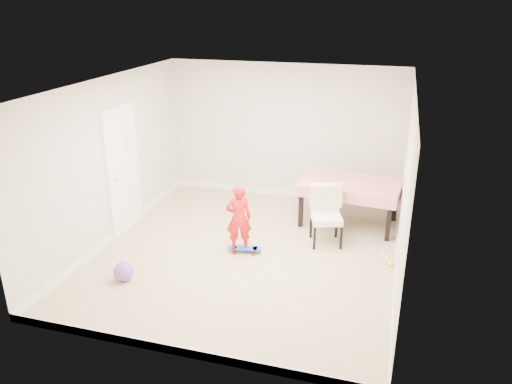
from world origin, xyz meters
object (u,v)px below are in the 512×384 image
(dining_table, at_px, (349,203))
(dining_chair, at_px, (327,216))
(balloon, at_px, (123,272))
(skateboard, at_px, (245,250))
(child, at_px, (239,220))

(dining_table, relative_size, dining_chair, 1.76)
(balloon, bearing_deg, skateboard, 42.36)
(dining_table, height_order, balloon, dining_table)
(dining_table, relative_size, child, 1.54)
(skateboard, distance_m, child, 0.51)
(balloon, bearing_deg, dining_table, 44.75)
(dining_chair, xyz_separation_m, skateboard, (-1.16, -0.66, -0.43))
(balloon, bearing_deg, child, 43.98)
(skateboard, xyz_separation_m, balloon, (-1.38, -1.26, 0.10))
(dining_table, xyz_separation_m, dining_chair, (-0.27, -0.86, 0.08))
(dining_table, bearing_deg, child, -128.87)
(dining_chair, relative_size, skateboard, 1.75)
(skateboard, xyz_separation_m, child, (-0.09, -0.01, 0.50))
(child, relative_size, balloon, 3.87)
(dining_table, xyz_separation_m, child, (-1.51, -1.53, 0.15))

